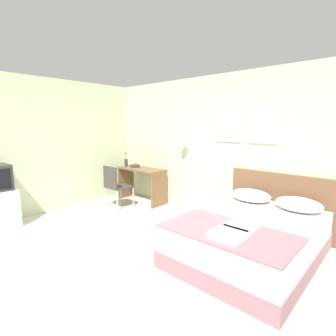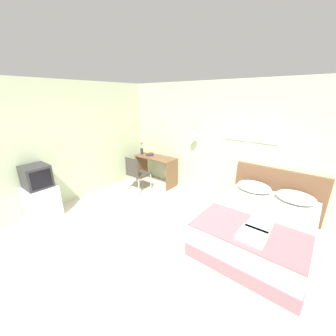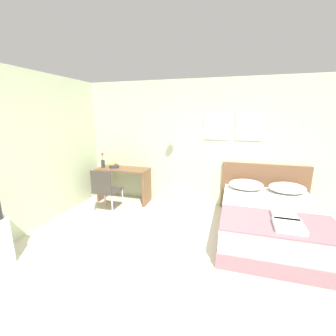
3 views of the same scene
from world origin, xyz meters
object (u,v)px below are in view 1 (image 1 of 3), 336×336
headboard (280,204)px  desk_chair (115,184)px  folded_towel_mid_bed (229,234)px  desk (141,179)px  pillow_left (251,195)px  flower_vase (126,161)px  throw_blanket (228,232)px  pillow_right (299,204)px  folded_towel_near_foot (241,227)px  fruit_bowl (135,165)px  bed (250,238)px

headboard → desk_chair: 3.20m
folded_towel_mid_bed → desk: desk is taller
pillow_left → flower_vase: 3.10m
throw_blanket → pillow_right: bearing=75.2°
desk → desk_chair: size_ratio=1.28×
folded_towel_near_foot → fruit_bowl: (-3.30, 1.22, 0.23)m
folded_towel_mid_bed → folded_towel_near_foot: bearing=89.3°
pillow_right → fruit_bowl: (-3.56, 0.01, 0.19)m
flower_vase → bed: bearing=-11.7°
bed → desk_chair: size_ratio=2.31×
folded_towel_mid_bed → desk: (-3.06, 1.51, -0.05)m
pillow_left → desk: desk is taller
folded_towel_near_foot → fruit_bowl: bearing=159.7°
flower_vase → folded_towel_near_foot: bearing=-18.3°
headboard → folded_towel_near_foot: headboard is taller
pillow_right → flower_vase: flower_vase is taller
desk → flower_vase: (-0.48, -0.05, 0.36)m
pillow_left → folded_towel_near_foot: 1.30m
throw_blanket → fruit_bowl: fruit_bowl is taller
bed → pillow_right: size_ratio=3.24×
pillow_left → throw_blanket: (0.36, -1.36, -0.08)m
pillow_right → fruit_bowl: fruit_bowl is taller
bed → folded_towel_near_foot: bearing=-78.4°
pillow_left → desk_chair: 2.76m
bed → fruit_bowl: (-3.20, 0.76, 0.55)m
headboard → pillow_left: headboard is taller
pillow_right → desk: desk is taller
pillow_left → flower_vase: size_ratio=1.90×
bed → desk: (-2.97, 0.76, 0.27)m
throw_blanket → desk_chair: desk_chair is taller
folded_towel_near_foot → folded_towel_mid_bed: (-0.00, -0.29, 0.00)m
bed → pillow_left: size_ratio=3.24×
headboard → fruit_bowl: 3.23m
folded_towel_near_foot → desk_chair: size_ratio=0.38×
pillow_right → headboard: bearing=139.3°
folded_towel_near_foot → folded_towel_mid_bed: size_ratio=0.97×
folded_towel_near_foot → throw_blanket: bearing=-122.8°
bed → desk: size_ratio=1.80×
pillow_left → folded_towel_near_foot: (0.45, -1.22, -0.04)m
bed → flower_vase: flower_vase is taller
fruit_bowl → desk: bearing=-0.4°
fruit_bowl → folded_towel_near_foot: bearing=-20.3°
headboard → pillow_right: bearing=-40.7°
throw_blanket → flower_vase: flower_vase is taller
headboard → throw_blanket: size_ratio=1.11×
bed → desk_chair: (-3.03, 0.06, 0.26)m
pillow_right → desk: (-3.33, 0.00, -0.09)m
folded_towel_near_foot → folded_towel_mid_bed: 0.29m
headboard → folded_towel_mid_bed: headboard is taller
pillow_left → folded_towel_near_foot: pillow_left is taller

